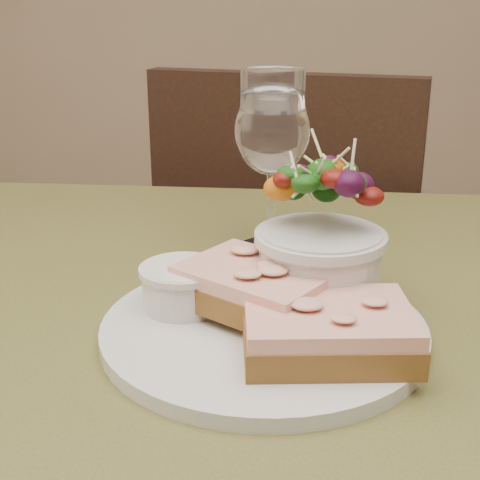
# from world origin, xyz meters

# --- Properties ---
(cafe_table) EXTENTS (0.80, 0.80, 0.75)m
(cafe_table) POSITION_xyz_m (0.00, 0.00, 0.65)
(cafe_table) COLOR #4A471F
(cafe_table) RESTS_ON ground
(chair_far) EXTENTS (0.50, 0.50, 0.90)m
(chair_far) POSITION_xyz_m (0.04, 0.66, 0.29)
(chair_far) COLOR black
(chair_far) RESTS_ON ground
(dinner_plate) EXTENTS (0.26, 0.26, 0.01)m
(dinner_plate) POSITION_xyz_m (0.01, -0.03, 0.76)
(dinner_plate) COLOR silver
(dinner_plate) RESTS_ON cafe_table
(sandwich_front) EXTENTS (0.13, 0.10, 0.03)m
(sandwich_front) POSITION_xyz_m (0.06, -0.07, 0.78)
(sandwich_front) COLOR #522C15
(sandwich_front) RESTS_ON dinner_plate
(sandwich_back) EXTENTS (0.14, 0.14, 0.03)m
(sandwich_back) POSITION_xyz_m (0.00, -0.02, 0.79)
(sandwich_back) COLOR #522C15
(sandwich_back) RESTS_ON dinner_plate
(ramekin) EXTENTS (0.07, 0.07, 0.04)m
(ramekin) POSITION_xyz_m (-0.06, -0.01, 0.78)
(ramekin) COLOR silver
(ramekin) RESTS_ON dinner_plate
(salad_bowl) EXTENTS (0.10, 0.10, 0.13)m
(salad_bowl) POSITION_xyz_m (0.05, 0.01, 0.82)
(salad_bowl) COLOR silver
(salad_bowl) RESTS_ON dinner_plate
(garnish) EXTENTS (0.05, 0.04, 0.02)m
(garnish) POSITION_xyz_m (-0.06, 0.04, 0.77)
(garnish) COLOR #0A3409
(garnish) RESTS_ON dinner_plate
(wine_glass) EXTENTS (0.08, 0.08, 0.18)m
(wine_glass) POSITION_xyz_m (0.00, 0.16, 0.87)
(wine_glass) COLOR white
(wine_glass) RESTS_ON cafe_table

